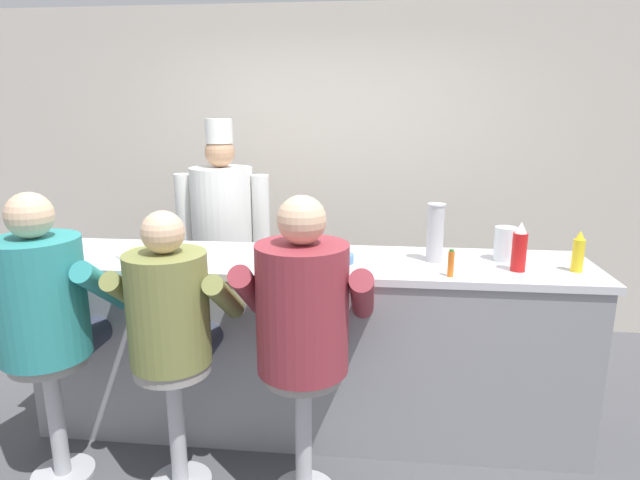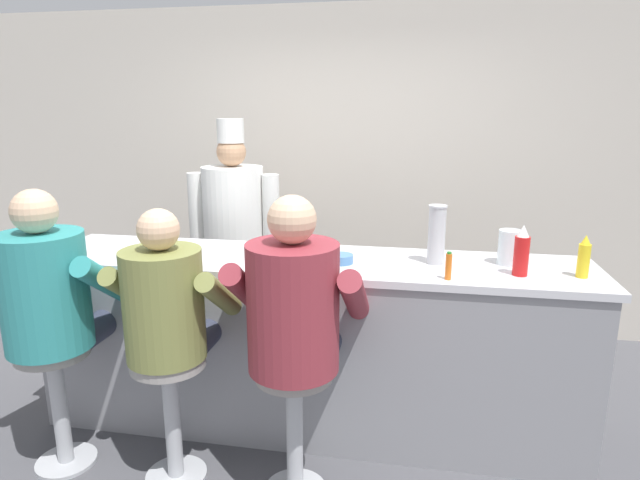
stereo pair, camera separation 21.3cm
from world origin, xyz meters
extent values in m
plane|color=#4C4C51|center=(0.00, 0.00, 0.00)|extent=(20.00, 20.00, 0.00)
cube|color=beige|center=(0.00, 2.00, 1.35)|extent=(10.00, 0.06, 2.70)
cube|color=gray|center=(0.00, 0.34, 0.50)|extent=(3.10, 0.65, 1.00)
cube|color=silver|center=(0.00, 0.34, 1.02)|extent=(3.16, 0.68, 0.04)
cylinder|color=red|center=(1.13, 0.23, 1.15)|extent=(0.08, 0.08, 0.20)
cone|color=white|center=(1.13, 0.23, 1.28)|extent=(0.06, 0.06, 0.06)
cylinder|color=yellow|center=(1.43, 0.25, 1.13)|extent=(0.06, 0.06, 0.17)
cone|color=yellow|center=(1.43, 0.25, 1.24)|extent=(0.05, 0.05, 0.05)
cylinder|color=orange|center=(0.76, 0.09, 1.11)|extent=(0.03, 0.03, 0.13)
cylinder|color=#287F2D|center=(0.76, 0.09, 1.18)|extent=(0.02, 0.02, 0.01)
cylinder|color=silver|center=(1.10, 0.42, 1.14)|extent=(0.12, 0.12, 0.19)
cube|color=silver|center=(1.18, 0.42, 1.15)|extent=(0.01, 0.01, 0.11)
cylinder|color=white|center=(-0.98, 0.31, 1.05)|extent=(0.26, 0.26, 0.02)
ellipsoid|color=#E0BC60|center=(-0.98, 0.31, 1.08)|extent=(0.12, 0.09, 0.03)
cylinder|color=#4C7FB7|center=(0.20, 0.28, 1.07)|extent=(0.13, 0.13, 0.05)
cylinder|color=#4C7AB2|center=(-0.83, 0.08, 1.09)|extent=(0.09, 0.09, 0.10)
torus|color=#4C7AB2|center=(-0.77, 0.08, 1.10)|extent=(0.07, 0.02, 0.07)
cylinder|color=#B7BABF|center=(0.71, 0.37, 1.20)|extent=(0.09, 0.09, 0.32)
cylinder|color=silver|center=(0.71, 0.37, 1.36)|extent=(0.10, 0.10, 0.01)
cylinder|color=#B2B5BA|center=(-1.22, -0.29, 0.01)|extent=(0.31, 0.31, 0.02)
cylinder|color=#B2B5BA|center=(-1.22, -0.29, 0.34)|extent=(0.08, 0.08, 0.64)
cylinder|color=gray|center=(-1.22, -0.29, 0.66)|extent=(0.37, 0.37, 0.05)
cylinder|color=#33384C|center=(-1.33, -0.08, 0.70)|extent=(0.16, 0.42, 0.16)
cylinder|color=#33384C|center=(-1.12, -0.08, 0.70)|extent=(0.16, 0.42, 0.16)
cylinder|color=teal|center=(-1.22, -0.29, 0.98)|extent=(0.42, 0.42, 0.60)
cylinder|color=teal|center=(-1.49, -0.17, 1.01)|extent=(0.11, 0.46, 0.37)
cylinder|color=teal|center=(-0.96, -0.17, 1.01)|extent=(0.11, 0.46, 0.37)
sphere|color=#DBB28E|center=(-1.22, -0.29, 1.39)|extent=(0.22, 0.22, 0.22)
cylinder|color=#B2B5BA|center=(-0.58, -0.29, 0.34)|extent=(0.08, 0.08, 0.64)
cylinder|color=gray|center=(-0.58, -0.29, 0.66)|extent=(0.37, 0.37, 0.05)
cylinder|color=#33384C|center=(-0.68, -0.10, 0.70)|extent=(0.14, 0.38, 0.14)
cylinder|color=#33384C|center=(-0.49, -0.10, 0.70)|extent=(0.14, 0.38, 0.14)
cylinder|color=olive|center=(-0.58, -0.29, 0.96)|extent=(0.38, 0.38, 0.54)
cylinder|color=olive|center=(-0.83, -0.18, 0.98)|extent=(0.10, 0.41, 0.33)
cylinder|color=olive|center=(-0.34, -0.18, 0.98)|extent=(0.10, 0.41, 0.33)
sphere|color=#DBB28E|center=(-0.58, -0.29, 1.33)|extent=(0.20, 0.20, 0.20)
cylinder|color=#B2B5BA|center=(0.06, -0.29, 0.34)|extent=(0.08, 0.08, 0.64)
cylinder|color=gray|center=(0.06, -0.29, 0.66)|extent=(0.37, 0.37, 0.05)
cylinder|color=#33384C|center=(-0.05, -0.08, 0.70)|extent=(0.16, 0.43, 0.16)
cylinder|color=#33384C|center=(0.16, -0.08, 0.70)|extent=(0.16, 0.43, 0.16)
cylinder|color=maroon|center=(0.06, -0.29, 0.99)|extent=(0.43, 0.43, 0.60)
cylinder|color=maroon|center=(-0.21, -0.17, 1.02)|extent=(0.11, 0.46, 0.37)
cylinder|color=maroon|center=(0.32, -0.17, 1.02)|extent=(0.11, 0.46, 0.37)
sphere|color=#DBB28E|center=(0.06, -0.29, 1.40)|extent=(0.22, 0.22, 0.22)
cube|color=#232328|center=(-0.75, 1.21, 0.42)|extent=(0.35, 0.19, 0.83)
cube|color=white|center=(-0.75, 1.16, 0.58)|extent=(0.31, 0.02, 0.50)
cylinder|color=white|center=(-0.75, 1.21, 1.15)|extent=(0.45, 0.45, 0.63)
sphere|color=tan|center=(-0.75, 1.21, 1.57)|extent=(0.22, 0.22, 0.22)
cylinder|color=white|center=(-0.75, 1.21, 1.72)|extent=(0.19, 0.19, 0.17)
cylinder|color=white|center=(-1.04, 1.21, 1.14)|extent=(0.13, 0.13, 0.53)
cylinder|color=white|center=(-0.46, 1.21, 1.14)|extent=(0.13, 0.13, 0.53)
camera|label=1|loc=(0.38, -2.56, 1.87)|focal=30.00mm
camera|label=2|loc=(0.59, -2.53, 1.87)|focal=30.00mm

